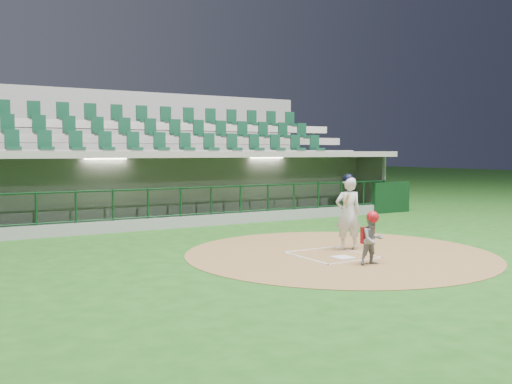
% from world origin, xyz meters
% --- Properties ---
extents(ground, '(120.00, 120.00, 0.00)m').
position_xyz_m(ground, '(0.00, 0.00, 0.00)').
color(ground, '#1B4D16').
rests_on(ground, ground).
extents(dirt_circle, '(7.20, 7.20, 0.01)m').
position_xyz_m(dirt_circle, '(0.30, -0.20, 0.01)').
color(dirt_circle, brown).
rests_on(dirt_circle, ground).
extents(home_plate, '(0.43, 0.43, 0.02)m').
position_xyz_m(home_plate, '(0.00, -0.70, 0.02)').
color(home_plate, white).
rests_on(home_plate, dirt_circle).
extents(batter_box_chalk, '(1.55, 1.80, 0.01)m').
position_xyz_m(batter_box_chalk, '(0.00, -0.30, 0.02)').
color(batter_box_chalk, white).
rests_on(batter_box_chalk, ground).
extents(dugout_structure, '(16.40, 3.70, 3.00)m').
position_xyz_m(dugout_structure, '(0.13, 7.83, 0.96)').
color(dugout_structure, slate).
rests_on(dugout_structure, ground).
extents(seating_deck, '(17.00, 6.72, 5.15)m').
position_xyz_m(seating_deck, '(0.00, 10.91, 1.42)').
color(seating_deck, gray).
rests_on(seating_deck, ground).
extents(batter, '(0.91, 0.94, 1.84)m').
position_xyz_m(batter, '(0.79, 0.09, 0.93)').
color(batter, silver).
rests_on(batter, dirt_circle).
extents(catcher, '(0.56, 0.46, 1.13)m').
position_xyz_m(catcher, '(0.04, -1.60, 0.58)').
color(catcher, gray).
rests_on(catcher, dirt_circle).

